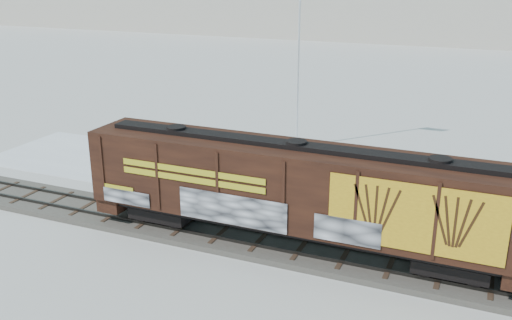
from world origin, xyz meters
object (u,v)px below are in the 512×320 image
at_px(car_white, 204,171).
at_px(car_silver, 134,152).
at_px(hopper_railcar, 295,189).
at_px(car_dark, 475,209).
at_px(flagpole, 299,81).

bearing_deg(car_white, car_silver, 67.92).
distance_m(hopper_railcar, car_silver, 15.54).
xyz_separation_m(car_silver, car_dark, (20.90, -0.97, -0.07)).
height_order(flagpole, car_silver, flagpole).
bearing_deg(hopper_railcar, car_silver, 151.82).
height_order(hopper_railcar, flagpole, flagpole).
bearing_deg(flagpole, car_dark, -35.69).
bearing_deg(car_silver, flagpole, -40.03).
xyz_separation_m(flagpole, car_dark, (12.39, -8.90, -4.02)).
bearing_deg(car_white, hopper_railcar, -140.38).
height_order(hopper_railcar, car_dark, hopper_railcar).
distance_m(flagpole, car_dark, 15.77).
distance_m(flagpole, car_silver, 12.28).
bearing_deg(car_silver, car_white, -93.04).
bearing_deg(car_dark, hopper_railcar, 148.23).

